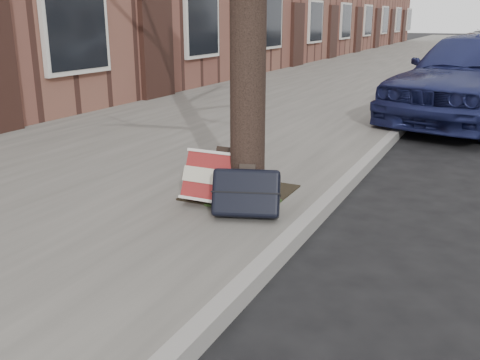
% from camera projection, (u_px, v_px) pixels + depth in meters
% --- Properties ---
extents(ground, '(120.00, 120.00, 0.00)m').
position_uv_depth(ground, '(465.00, 322.00, 3.03)').
color(ground, black).
rests_on(ground, ground).
extents(near_sidewalk, '(5.00, 70.00, 0.12)m').
position_uv_depth(near_sidewalk, '(378.00, 68.00, 17.47)').
color(near_sidewalk, gray).
rests_on(near_sidewalk, ground).
extents(dirt_patch, '(0.85, 0.85, 0.02)m').
position_uv_depth(dirt_patch, '(241.00, 192.00, 4.87)').
color(dirt_patch, black).
rests_on(dirt_patch, near_sidewalk).
extents(suitcase_red, '(0.60, 0.33, 0.46)m').
position_uv_depth(suitcase_red, '(220.00, 179.00, 4.49)').
color(suitcase_red, maroon).
rests_on(suitcase_red, near_sidewalk).
extents(suitcase_navy, '(0.60, 0.47, 0.42)m').
position_uv_depth(suitcase_navy, '(246.00, 193.00, 4.22)').
color(suitcase_navy, black).
rests_on(suitcase_navy, near_sidewalk).
extents(car_near_front, '(2.90, 4.75, 1.51)m').
position_uv_depth(car_near_front, '(477.00, 76.00, 8.55)').
color(car_near_front, navy).
rests_on(car_near_front, ground).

